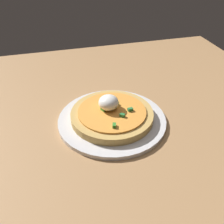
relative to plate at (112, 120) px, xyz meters
The scene contains 3 objects.
dining_table 10.94cm from the plate, 123.64° to the left, with size 126.61×86.17×3.00cm, color #A57A4E.
plate is the anchor object (origin of this frame).
pizza 2.02cm from the plate, 120.01° to the left, with size 21.48×21.48×6.31cm.
Camera 1 is at (-8.03, -60.46, 45.07)cm, focal length 41.04 mm.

